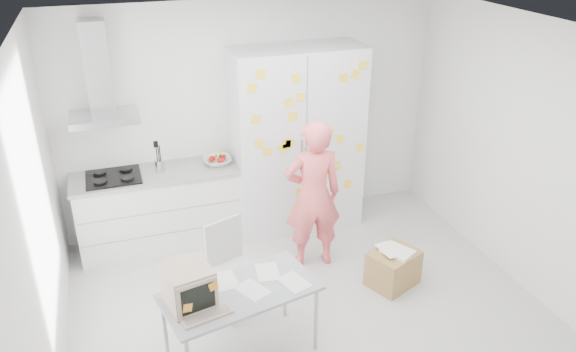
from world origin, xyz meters
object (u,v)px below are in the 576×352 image
object	(u,v)px
person	(313,195)
desk	(209,290)
cardboard_box	(393,268)
chair	(231,262)

from	to	relation	value
person	desk	bearing A→B (deg)	47.18
person	desk	size ratio (longest dim) A/B	1.20
cardboard_box	desk	bearing A→B (deg)	-165.25
chair	cardboard_box	distance (m)	1.71
person	desk	xyz separation A→B (m)	(-1.35, -1.17, -0.06)
desk	chair	xyz separation A→B (m)	(0.34, 0.70, -0.25)
person	cardboard_box	bearing A→B (deg)	141.83
desk	cardboard_box	bearing A→B (deg)	2.44
cardboard_box	person	bearing A→B (deg)	135.61
desk	person	bearing A→B (deg)	28.65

